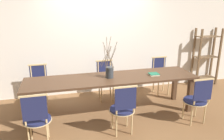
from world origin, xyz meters
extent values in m
plane|color=brown|center=(0.00, 0.00, 0.00)|extent=(16.00, 16.00, 0.00)
cube|color=silver|center=(0.00, 1.28, 1.15)|extent=(12.00, 0.06, 2.29)
cube|color=#4C3321|center=(0.00, 0.00, 0.75)|extent=(3.34, 0.81, 0.04)
cube|color=#4C3321|center=(-1.57, -0.30, 0.37)|extent=(0.09, 0.09, 0.73)
cube|color=#4C3321|center=(1.57, -0.30, 0.37)|extent=(0.09, 0.09, 0.73)
cube|color=#4C3321|center=(-1.57, 0.30, 0.37)|extent=(0.09, 0.09, 0.73)
cube|color=#4C3321|center=(1.57, 0.30, 0.37)|extent=(0.09, 0.09, 0.73)
cylinder|color=#1E234C|center=(-1.37, -0.69, 0.43)|extent=(0.42, 0.42, 0.04)
cylinder|color=tan|center=(-1.37, -0.69, 0.40)|extent=(0.44, 0.44, 0.01)
cylinder|color=tan|center=(-1.51, -0.55, 0.20)|extent=(0.03, 0.03, 0.41)
cylinder|color=tan|center=(-1.24, -0.55, 0.20)|extent=(0.03, 0.03, 0.41)
cylinder|color=tan|center=(-1.51, -0.82, 0.20)|extent=(0.03, 0.03, 0.41)
cylinder|color=tan|center=(-1.24, -0.82, 0.20)|extent=(0.03, 0.03, 0.41)
cylinder|color=tan|center=(-1.52, -0.87, 0.68)|extent=(0.03, 0.03, 0.46)
cylinder|color=tan|center=(-1.23, -0.87, 0.68)|extent=(0.03, 0.03, 0.46)
cube|color=#1E234C|center=(-1.37, -0.87, 0.70)|extent=(0.35, 0.02, 0.37)
cube|color=tan|center=(-1.37, -0.87, 0.89)|extent=(0.39, 0.03, 0.03)
cylinder|color=#1E234C|center=(0.00, -0.69, 0.43)|extent=(0.42, 0.42, 0.04)
cylinder|color=tan|center=(0.00, -0.69, 0.40)|extent=(0.44, 0.44, 0.01)
cylinder|color=tan|center=(-0.14, -0.55, 0.20)|extent=(0.03, 0.03, 0.41)
cylinder|color=tan|center=(0.13, -0.55, 0.20)|extent=(0.03, 0.03, 0.41)
cylinder|color=tan|center=(-0.14, -0.82, 0.20)|extent=(0.03, 0.03, 0.41)
cylinder|color=tan|center=(0.13, -0.82, 0.20)|extent=(0.03, 0.03, 0.41)
cylinder|color=tan|center=(-0.15, -0.87, 0.68)|extent=(0.03, 0.03, 0.46)
cylinder|color=tan|center=(0.14, -0.87, 0.68)|extent=(0.03, 0.03, 0.46)
cube|color=#1E234C|center=(0.00, -0.87, 0.70)|extent=(0.35, 0.02, 0.37)
cube|color=tan|center=(0.00, -0.87, 0.89)|extent=(0.39, 0.03, 0.03)
cylinder|color=#1E234C|center=(1.42, -0.69, 0.43)|extent=(0.42, 0.42, 0.04)
cylinder|color=tan|center=(1.42, -0.69, 0.40)|extent=(0.44, 0.44, 0.01)
cylinder|color=tan|center=(1.28, -0.55, 0.20)|extent=(0.03, 0.03, 0.41)
cylinder|color=tan|center=(1.55, -0.55, 0.20)|extent=(0.03, 0.03, 0.41)
cylinder|color=tan|center=(1.28, -0.82, 0.20)|extent=(0.03, 0.03, 0.41)
cylinder|color=tan|center=(1.55, -0.82, 0.20)|extent=(0.03, 0.03, 0.41)
cylinder|color=tan|center=(1.27, -0.87, 0.68)|extent=(0.03, 0.03, 0.46)
cylinder|color=tan|center=(1.56, -0.87, 0.68)|extent=(0.03, 0.03, 0.46)
cube|color=#1E234C|center=(1.42, -0.87, 0.70)|extent=(0.35, 0.02, 0.37)
cube|color=tan|center=(1.42, -0.87, 0.89)|extent=(0.39, 0.03, 0.03)
cylinder|color=#1E234C|center=(-1.43, 0.69, 0.43)|extent=(0.42, 0.42, 0.04)
cylinder|color=tan|center=(-1.43, 0.69, 0.40)|extent=(0.44, 0.44, 0.01)
cylinder|color=tan|center=(-1.30, 0.55, 0.20)|extent=(0.03, 0.03, 0.41)
cylinder|color=tan|center=(-1.57, 0.55, 0.20)|extent=(0.03, 0.03, 0.41)
cylinder|color=tan|center=(-1.30, 0.82, 0.20)|extent=(0.03, 0.03, 0.41)
cylinder|color=tan|center=(-1.57, 0.82, 0.20)|extent=(0.03, 0.03, 0.41)
cylinder|color=tan|center=(-1.29, 0.87, 0.68)|extent=(0.03, 0.03, 0.46)
cylinder|color=tan|center=(-1.58, 0.87, 0.68)|extent=(0.03, 0.03, 0.46)
cube|color=#1E234C|center=(-1.43, 0.87, 0.70)|extent=(0.35, 0.02, 0.37)
cube|color=tan|center=(-1.43, 0.87, 0.89)|extent=(0.39, 0.03, 0.03)
cylinder|color=#1E234C|center=(0.03, 0.69, 0.43)|extent=(0.42, 0.42, 0.04)
cylinder|color=tan|center=(0.03, 0.69, 0.40)|extent=(0.44, 0.44, 0.01)
cylinder|color=tan|center=(0.17, 0.55, 0.20)|extent=(0.03, 0.03, 0.41)
cylinder|color=tan|center=(-0.10, 0.55, 0.20)|extent=(0.03, 0.03, 0.41)
cylinder|color=tan|center=(0.17, 0.82, 0.20)|extent=(0.03, 0.03, 0.41)
cylinder|color=tan|center=(-0.10, 0.82, 0.20)|extent=(0.03, 0.03, 0.41)
cylinder|color=tan|center=(0.18, 0.87, 0.68)|extent=(0.03, 0.03, 0.46)
cylinder|color=tan|center=(-0.11, 0.87, 0.68)|extent=(0.03, 0.03, 0.46)
cube|color=#1E234C|center=(0.03, 0.87, 0.70)|extent=(0.35, 0.02, 0.37)
cube|color=tan|center=(0.03, 0.87, 0.89)|extent=(0.39, 0.03, 0.03)
cylinder|color=#1E234C|center=(1.42, 0.69, 0.43)|extent=(0.42, 0.42, 0.04)
cylinder|color=tan|center=(1.42, 0.69, 0.40)|extent=(0.44, 0.44, 0.01)
cylinder|color=tan|center=(1.56, 0.55, 0.20)|extent=(0.03, 0.03, 0.41)
cylinder|color=tan|center=(1.29, 0.55, 0.20)|extent=(0.03, 0.03, 0.41)
cylinder|color=tan|center=(1.56, 0.82, 0.20)|extent=(0.03, 0.03, 0.41)
cylinder|color=tan|center=(1.29, 0.82, 0.20)|extent=(0.03, 0.03, 0.41)
cylinder|color=tan|center=(1.57, 0.87, 0.68)|extent=(0.03, 0.03, 0.46)
cylinder|color=tan|center=(1.28, 0.87, 0.68)|extent=(0.03, 0.03, 0.46)
cube|color=#1E234C|center=(1.42, 0.87, 0.70)|extent=(0.35, 0.02, 0.37)
cube|color=tan|center=(1.42, 0.87, 0.89)|extent=(0.39, 0.03, 0.03)
cylinder|color=#33383D|center=(-0.05, 0.00, 0.88)|extent=(0.15, 0.15, 0.21)
cylinder|color=brown|center=(-0.06, 0.07, 1.27)|extent=(0.14, 0.04, 0.58)
cylinder|color=brown|center=(-0.05, -0.06, 1.17)|extent=(0.14, 0.01, 0.37)
cylinder|color=brown|center=(0.03, 0.06, 1.23)|extent=(0.13, 0.18, 0.49)
cylinder|color=brown|center=(-0.10, 0.14, 1.16)|extent=(0.28, 0.10, 0.37)
cylinder|color=brown|center=(-0.06, 0.04, 1.18)|extent=(0.09, 0.03, 0.40)
cylinder|color=brown|center=(-0.09, -0.08, 1.23)|extent=(0.19, 0.10, 0.50)
cylinder|color=brown|center=(-0.13, 0.00, 1.19)|extent=(0.02, 0.17, 0.41)
cylinder|color=brown|center=(-0.09, 0.11, 1.14)|extent=(0.23, 0.09, 0.32)
cylinder|color=brown|center=(-0.09, 0.00, 1.27)|extent=(0.01, 0.10, 0.58)
cylinder|color=brown|center=(0.02, 0.06, 1.17)|extent=(0.12, 0.15, 0.37)
cube|color=beige|center=(0.85, -0.07, 0.78)|extent=(0.19, 0.18, 0.02)
cube|color=#1E6B4C|center=(0.85, -0.06, 0.80)|extent=(0.19, 0.17, 0.01)
cube|color=brown|center=(2.59, 0.92, 0.77)|extent=(0.04, 0.04, 1.54)
cube|color=brown|center=(3.21, 0.92, 0.77)|extent=(0.04, 0.04, 1.54)
cube|color=brown|center=(2.59, 1.19, 0.77)|extent=(0.04, 0.04, 1.54)
cube|color=brown|center=(3.21, 1.19, 0.77)|extent=(0.04, 0.04, 1.54)
cube|color=brown|center=(2.90, 1.05, 0.18)|extent=(0.61, 0.26, 0.02)
cube|color=brown|center=(2.90, 1.05, 0.77)|extent=(0.61, 0.26, 0.02)
cube|color=brown|center=(2.90, 1.05, 1.32)|extent=(0.61, 0.26, 0.02)
camera|label=1|loc=(-0.99, -3.90, 2.14)|focal=35.00mm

